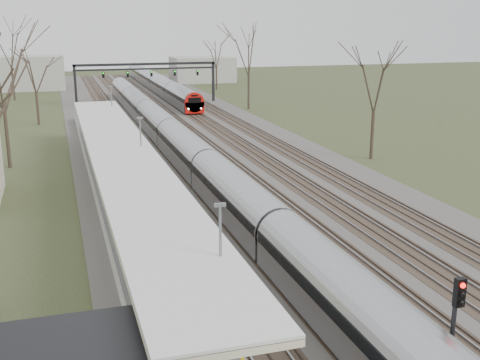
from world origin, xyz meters
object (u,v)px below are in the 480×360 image
(passenger, at_px, (179,283))
(signal_post, at_px, (455,316))
(train_near, at_px, (171,135))
(train_far, at_px, (157,83))

(passenger, xyz_separation_m, signal_post, (7.91, -6.87, 0.78))
(train_near, distance_m, signal_post, 41.50)
(passenger, relative_size, signal_post, 0.46)
(passenger, bearing_deg, train_far, 7.24)
(train_far, xyz_separation_m, passenger, (-13.16, -84.65, 0.46))
(train_far, bearing_deg, train_near, -97.96)
(train_near, height_order, signal_post, signal_post)
(passenger, height_order, signal_post, signal_post)
(train_far, height_order, passenger, train_far)
(train_far, xyz_separation_m, signal_post, (-5.25, -91.52, 1.25))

